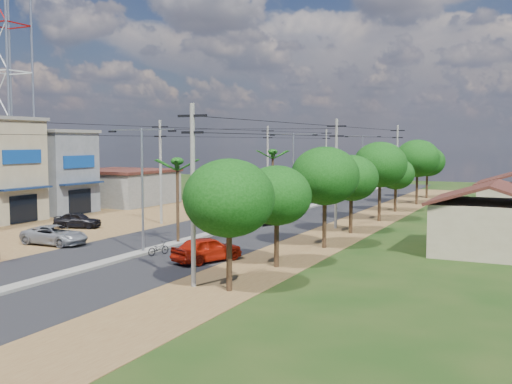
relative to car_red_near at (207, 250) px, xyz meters
The scene contains 37 objects.
ground 5.08m from the car_red_near, behind, with size 160.00×160.00×0.00m, color black.
road 16.29m from the car_red_near, 107.89° to the left, with size 12.00×110.00×0.04m, color black.
median 19.16m from the car_red_near, 105.14° to the left, with size 1.00×90.00×0.18m, color #605E56.
dirt_lot_west 21.74m from the car_red_near, 157.01° to the left, with size 18.00×46.00×0.04m, color brown.
dirt_shoulder_east 15.89m from the car_red_near, 77.26° to the left, with size 5.00×90.00×0.03m, color brown.
shophouse_grey 30.81m from the car_red_near, 151.77° to the left, with size 9.00×6.40×8.30m.
low_shed 35.74m from the car_red_near, 136.72° to the left, with size 10.40×10.40×3.95m.
telecom_tower 39.63m from the car_red_near, 155.64° to the left, with size 3.80×3.80×43.00m.
house_east_near 18.37m from the car_red_near, 34.96° to the left, with size 7.60×7.50×4.60m.
tree_east_a 8.04m from the car_red_near, 50.78° to the right, with size 4.40×4.40×6.37m.
tree_east_b 5.48m from the car_red_near, ahead, with size 4.00×4.00×5.83m.
tree_east_c 9.75m from the car_red_near, 57.88° to the left, with size 4.60×4.60×6.83m.
tree_east_d 15.56m from the car_red_near, 73.10° to the left, with size 4.20×4.20×6.13m.
tree_east_e 23.36m from the car_red_near, 78.44° to the left, with size 4.80×4.80×7.14m.
tree_east_f 30.93m from the car_red_near, 82.16° to the left, with size 3.80×3.80×5.52m.
tree_east_g 39.04m from the car_red_near, 82.89° to the left, with size 5.00×5.00×7.38m.
tree_east_h 46.86m from the car_red_near, 84.47° to the left, with size 4.40×4.40×6.52m.
palm_median_near 8.24m from the car_red_near, 138.10° to the left, with size 2.00×2.00×6.15m.
palm_median_mid 21.71m from the car_red_near, 103.72° to the left, with size 2.00×2.00×6.55m.
palm_median_far 37.10m from the car_red_near, 97.80° to the left, with size 2.00×2.00×5.85m.
streetlight_near 6.44m from the car_red_near, behind, with size 5.10×0.18×8.00m.
streetlight_mid 26.28m from the car_red_near, 101.10° to the left, with size 5.10×0.18×8.00m.
streetlight_far 50.89m from the car_red_near, 95.66° to the left, with size 5.10×0.18×8.00m.
utility_pole_w_b 17.77m from the car_red_near, 133.86° to the left, with size 1.60×0.24×9.00m.
utility_pole_w_c 36.73m from the car_red_near, 109.19° to the left, with size 1.60×0.24×9.00m.
utility_pole_w_d 56.91m from the car_red_near, 102.20° to the left, with size 1.60×0.24×9.00m.
utility_pole_e_a 7.26m from the car_red_near, 65.61° to the right, with size 1.60×0.24×9.00m.
utility_pole_e_b 17.15m from the car_red_near, 81.38° to the left, with size 1.60×0.24×9.00m.
utility_pole_e_c 38.77m from the car_red_near, 86.28° to the left, with size 1.60×0.24×9.00m.
car_red_near is the anchor object (origin of this frame).
car_silver_mid 16.30m from the car_red_near, 102.40° to the left, with size 1.70×4.88×1.61m, color gray.
car_white_far 23.31m from the car_red_near, 106.19° to the left, with size 2.17×5.33×1.55m, color silver.
car_parked_silver 12.51m from the car_red_near, behind, with size 2.22×4.80×1.34m, color gray.
car_parked_dark 18.25m from the car_red_near, 156.35° to the left, with size 1.54×3.82×1.30m, color black.
moto_rider_east 3.84m from the car_red_near, behind, with size 0.55×1.59×0.83m, color black.
moto_rider_west_a 16.58m from the car_red_near, 111.97° to the left, with size 0.53×1.53×0.80m, color black.
moto_rider_west_b 29.21m from the car_red_near, 104.39° to the left, with size 0.51×1.80×1.08m, color black.
Camera 1 is at (22.97, -30.75, 7.17)m, focal length 42.00 mm.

